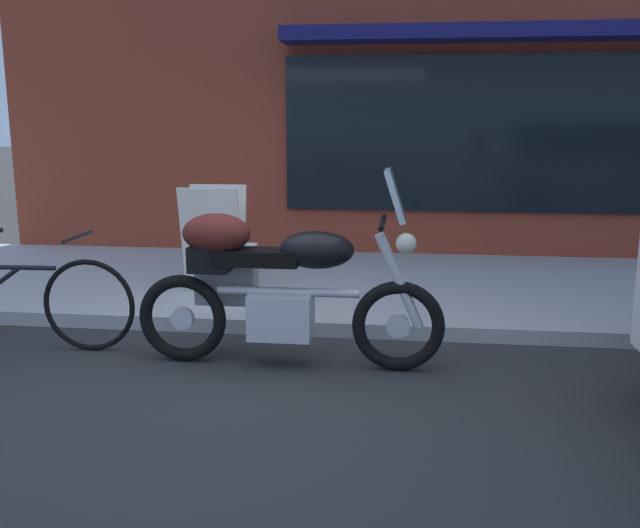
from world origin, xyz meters
TOP-DOWN VIEW (x-y plane):
  - ground_plane at (0.00, 0.00)m, footprint 80.00×80.00m
  - touring_motorcycle at (0.07, 0.51)m, footprint 2.17×0.67m
  - parked_bicycle at (-1.88, 0.59)m, footprint 1.77×0.48m
  - sandwich_board_sign at (-0.78, 2.09)m, footprint 0.55×0.42m

SIDE VIEW (x-z plane):
  - ground_plane at x=0.00m, z-range 0.00..0.00m
  - parked_bicycle at x=-1.88m, z-range -0.09..0.85m
  - touring_motorcycle at x=0.07m, z-range -0.09..1.30m
  - sandwich_board_sign at x=-0.78m, z-range 0.12..1.11m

